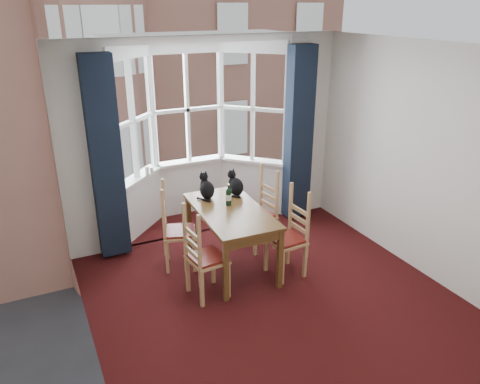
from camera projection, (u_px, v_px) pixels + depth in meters
floor at (284, 311)px, 5.21m from camera, size 4.50×4.50×0.00m
ceiling at (295, 49)px, 4.15m from camera, size 4.50×4.50×0.00m
wall_left at (81, 234)px, 3.88m from camera, size 0.00×4.50×4.50m
wall_right at (435, 167)px, 5.47m from camera, size 0.00×4.50×4.50m
wall_back_pier_left at (84, 155)px, 5.91m from camera, size 0.70×0.12×2.80m
wall_back_pier_right at (305, 127)px, 7.22m from camera, size 0.70×0.12×2.80m
bay_window at (194, 131)px, 6.98m from camera, size 2.76×0.94×2.80m
curtain_left at (106, 160)px, 5.87m from camera, size 0.38×0.22×2.60m
curtain_right at (299, 135)px, 6.99m from camera, size 0.38×0.22×2.60m
dining_table at (231, 217)px, 5.83m from camera, size 0.84×1.49×0.80m
chair_left_near at (200, 261)px, 5.29m from camera, size 0.44×0.46×0.92m
chair_left_far at (172, 233)px, 5.93m from camera, size 0.51×0.52×0.92m
chair_right_near at (292, 239)px, 5.79m from camera, size 0.43×0.45×0.92m
chair_right_far at (263, 214)px, 6.45m from camera, size 0.46×0.48×0.92m
cat_left at (207, 188)px, 6.10m from camera, size 0.21×0.28×0.36m
cat_right at (236, 185)px, 6.20m from camera, size 0.25×0.29×0.35m
wine_bottle at (229, 196)px, 5.88m from camera, size 0.07×0.07×0.28m
candle_tall at (147, 171)px, 6.72m from camera, size 0.06×0.06×0.14m
candle_short at (151, 171)px, 6.78m from camera, size 0.06×0.06×0.10m
street at (59, 137)px, 34.45m from camera, size 80.00×80.00×0.00m
tenement_building at (82, 51)px, 16.33m from camera, size 18.40×7.80×15.20m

